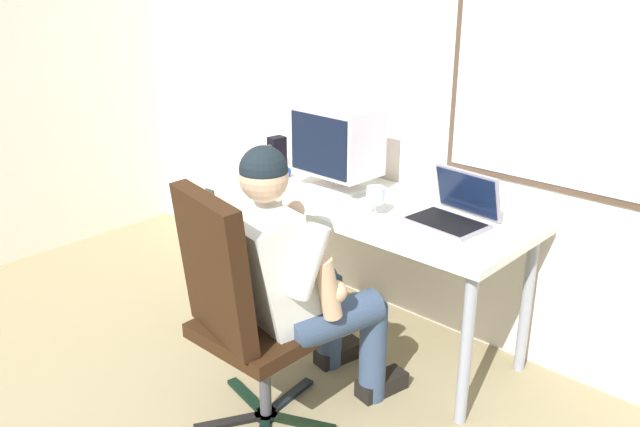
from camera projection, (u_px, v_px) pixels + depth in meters
name	position (u px, v px, depth m)	size (l,w,h in m)	color
wall_rear	(452.00, 66.00, 3.14)	(4.94, 0.08, 2.72)	silver
desk	(355.00, 211.00, 3.29)	(1.76, 0.66, 0.74)	gray
office_chair	(238.00, 304.00, 2.59)	(0.60, 0.61, 1.05)	black
person_seated	(294.00, 276.00, 2.72)	(0.60, 0.83, 1.19)	#33455E
crt_monitor	(337.00, 142.00, 3.29)	(0.41, 0.28, 0.42)	beige
laptop	(456.00, 209.00, 2.94)	(0.36, 0.32, 0.23)	gray
wine_glass	(375.00, 196.00, 3.00)	(0.08, 0.08, 0.14)	silver
desk_speaker	(277.00, 151.00, 3.75)	(0.08, 0.10, 0.17)	black
book_stack	(271.00, 170.00, 3.57)	(0.21, 0.16, 0.08)	#5E3078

